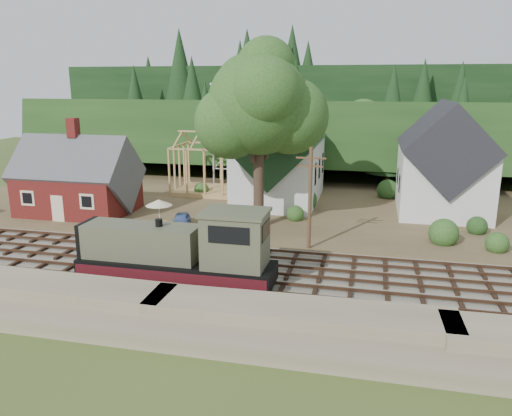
# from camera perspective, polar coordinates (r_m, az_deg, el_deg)

# --- Properties ---
(ground) EXTENTS (140.00, 140.00, 0.00)m
(ground) POSITION_cam_1_polar(r_m,az_deg,el_deg) (35.12, -6.58, -6.87)
(ground) COLOR #384C1E
(ground) RESTS_ON ground
(embankment) EXTENTS (64.00, 5.00, 1.60)m
(embankment) POSITION_cam_1_polar(r_m,az_deg,el_deg) (27.97, -12.55, -12.90)
(embankment) COLOR #7F7259
(embankment) RESTS_ON ground
(railroad_bed) EXTENTS (64.00, 11.00, 0.16)m
(railroad_bed) POSITION_cam_1_polar(r_m,az_deg,el_deg) (35.09, -6.58, -6.75)
(railroad_bed) COLOR #726B5B
(railroad_bed) RESTS_ON ground
(village_flat) EXTENTS (64.00, 26.00, 0.30)m
(village_flat) POSITION_cam_1_polar(r_m,az_deg,el_deg) (51.58, 0.11, 0.31)
(village_flat) COLOR brown
(village_flat) RESTS_ON ground
(hillside) EXTENTS (70.00, 28.96, 12.74)m
(hillside) POSITION_cam_1_polar(r_m,az_deg,el_deg) (74.71, 4.27, 4.53)
(hillside) COLOR #1E3F19
(hillside) RESTS_ON ground
(ridge) EXTENTS (80.00, 20.00, 12.00)m
(ridge) POSITION_cam_1_polar(r_m,az_deg,el_deg) (90.37, 5.87, 6.20)
(ridge) COLOR black
(ridge) RESTS_ON ground
(depot) EXTENTS (10.80, 7.41, 9.00)m
(depot) POSITION_cam_1_polar(r_m,az_deg,el_deg) (50.76, -19.68, 2.78)
(depot) COLOR #521412
(depot) RESTS_ON village_flat
(church) EXTENTS (8.40, 15.17, 13.00)m
(church) POSITION_cam_1_polar(r_m,az_deg,el_deg) (51.83, 2.70, 6.03)
(church) COLOR silver
(church) RESTS_ON village_flat
(farmhouse) EXTENTS (8.40, 10.80, 10.60)m
(farmhouse) POSITION_cam_1_polar(r_m,az_deg,el_deg) (50.81, 20.64, 4.60)
(farmhouse) COLOR silver
(farmhouse) RESTS_ON village_flat
(timber_frame) EXTENTS (8.20, 6.20, 6.99)m
(timber_frame) POSITION_cam_1_polar(r_m,az_deg,el_deg) (56.31, -4.95, 4.68)
(timber_frame) COLOR tan
(timber_frame) RESTS_ON village_flat
(lattice_tower) EXTENTS (3.20, 3.20, 12.12)m
(lattice_tower) POSITION_cam_1_polar(r_m,az_deg,el_deg) (61.31, -3.32, 11.85)
(lattice_tower) COLOR silver
(lattice_tower) RESTS_ON village_flat
(big_tree) EXTENTS (10.90, 8.40, 14.70)m
(big_tree) POSITION_cam_1_polar(r_m,az_deg,el_deg) (41.92, 0.57, 11.01)
(big_tree) COLOR #38281E
(big_tree) RESTS_ON village_flat
(telegraph_pole_near) EXTENTS (2.20, 0.28, 8.00)m
(telegraph_pole_near) POSITION_cam_1_polar(r_m,az_deg,el_deg) (37.18, 6.19, 1.19)
(telegraph_pole_near) COLOR #4C331E
(telegraph_pole_near) RESTS_ON ground
(locomotive) EXTENTS (12.39, 3.10, 4.95)m
(locomotive) POSITION_cam_1_polar(r_m,az_deg,el_deg) (31.71, -8.37, -5.09)
(locomotive) COLOR black
(locomotive) RESTS_ON railroad_bed
(car_blue) EXTENTS (2.30, 3.79, 1.21)m
(car_blue) POSITION_cam_1_polar(r_m,az_deg,el_deg) (43.76, -8.54, -1.40)
(car_blue) COLOR #4E6AA8
(car_blue) RESTS_ON village_flat
(patio_set) EXTENTS (2.26, 2.26, 2.52)m
(patio_set) POSITION_cam_1_polar(r_m,az_deg,el_deg) (43.42, -11.04, 0.47)
(patio_set) COLOR silver
(patio_set) RESTS_ON village_flat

